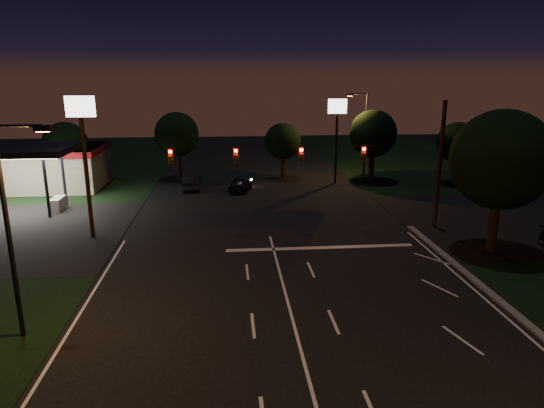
{
  "coord_description": "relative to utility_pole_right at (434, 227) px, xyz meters",
  "views": [
    {
      "loc": [
        -2.71,
        -17.18,
        10.65
      ],
      "look_at": [
        -0.11,
        11.36,
        3.0
      ],
      "focal_mm": 32.0,
      "sensor_mm": 36.0,
      "label": 1
    }
  ],
  "objects": [
    {
      "name": "tree_far_b",
      "position": [
        -19.98,
        19.13,
        4.61
      ],
      "size": [
        4.6,
        4.6,
        6.98
      ],
      "color": "black",
      "rests_on": "ground"
    },
    {
      "name": "tree_far_d",
      "position": [
        0.02,
        16.13,
        4.83
      ],
      "size": [
        4.8,
        4.8,
        7.3
      ],
      "color": "black",
      "rests_on": "ground"
    },
    {
      "name": "tree_right_near",
      "position": [
        1.53,
        -4.83,
        5.68
      ],
      "size": [
        6.0,
        6.0,
        8.76
      ],
      "color": "black",
      "rests_on": "ground"
    },
    {
      "name": "gas_station",
      "position": [
        -33.86,
        15.39,
        2.38
      ],
      "size": [
        14.2,
        16.1,
        5.25
      ],
      "color": "gray",
      "rests_on": "ground"
    },
    {
      "name": "utility_pole_right",
      "position": [
        0.0,
        0.0,
        0.0
      ],
      "size": [
        0.3,
        0.3,
        9.0
      ],
      "primitive_type": "cylinder",
      "color": "black",
      "rests_on": "ground"
    },
    {
      "name": "street_light_left",
      "position": [
        -23.24,
        -13.0,
        5.24
      ],
      "size": [
        2.2,
        0.35,
        9.0
      ],
      "color": "black",
      "rests_on": "ground"
    },
    {
      "name": "cross_street_right",
      "position": [
        8.0,
        1.0,
        0.0
      ],
      "size": [
        20.0,
        16.0,
        0.02
      ],
      "primitive_type": "cube",
      "color": "black",
      "rests_on": "ground"
    },
    {
      "name": "car_oncoming_b",
      "position": [
        -18.36,
        13.95,
        0.75
      ],
      "size": [
        1.94,
        4.68,
        1.51
      ],
      "primitive_type": "imported",
      "rotation": [
        0.0,
        0.0,
        3.22
      ],
      "color": "black",
      "rests_on": "ground"
    },
    {
      "name": "pole_sign_right",
      "position": [
        -4.0,
        15.0,
        6.24
      ],
      "size": [
        1.8,
        0.3,
        8.4
      ],
      "color": "black",
      "rests_on": "ground"
    },
    {
      "name": "stop_bar",
      "position": [
        -9.0,
        -3.5,
        0.01
      ],
      "size": [
        12.0,
        0.5,
        0.01
      ],
      "primitive_type": "cube",
      "color": "silver",
      "rests_on": "ground"
    },
    {
      "name": "street_light_right_far",
      "position": [
        -0.76,
        17.0,
        5.24
      ],
      "size": [
        2.2,
        0.35,
        9.0
      ],
      "color": "black",
      "rests_on": "ground"
    },
    {
      "name": "pole_sign_left_near",
      "position": [
        -26.0,
        7.0,
        6.98
      ],
      "size": [
        2.2,
        0.3,
        9.1
      ],
      "color": "black",
      "rests_on": "ground"
    },
    {
      "name": "signal_span",
      "position": [
        -12.0,
        -0.04,
        5.5
      ],
      "size": [
        24.0,
        0.4,
        1.56
      ],
      "color": "black",
      "rests_on": "ground"
    },
    {
      "name": "ground",
      "position": [
        -12.0,
        -15.0,
        0.0
      ],
      "size": [
        140.0,
        140.0,
        0.0
      ],
      "primitive_type": "plane",
      "color": "black",
      "rests_on": "ground"
    },
    {
      "name": "tree_far_a",
      "position": [
        -29.98,
        15.12,
        4.26
      ],
      "size": [
        4.2,
        4.2,
        6.42
      ],
      "color": "black",
      "rests_on": "ground"
    },
    {
      "name": "car_oncoming_a",
      "position": [
        -13.63,
        12.63,
        0.68
      ],
      "size": [
        2.63,
        4.29,
        1.36
      ],
      "primitive_type": "imported",
      "rotation": [
        0.0,
        0.0,
        2.87
      ],
      "color": "black",
      "rests_on": "ground"
    },
    {
      "name": "tree_far_c",
      "position": [
        -8.98,
        18.1,
        3.9
      ],
      "size": [
        3.8,
        3.8,
        5.86
      ],
      "color": "black",
      "rests_on": "ground"
    },
    {
      "name": "utility_pole_left",
      "position": [
        -24.0,
        0.0,
        0.0
      ],
      "size": [
        0.28,
        0.28,
        8.0
      ],
      "primitive_type": "cylinder",
      "color": "black",
      "rests_on": "ground"
    },
    {
      "name": "tree_far_e",
      "position": [
        8.02,
        14.11,
        4.11
      ],
      "size": [
        4.0,
        4.0,
        6.18
      ],
      "color": "black",
      "rests_on": "ground"
    }
  ]
}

